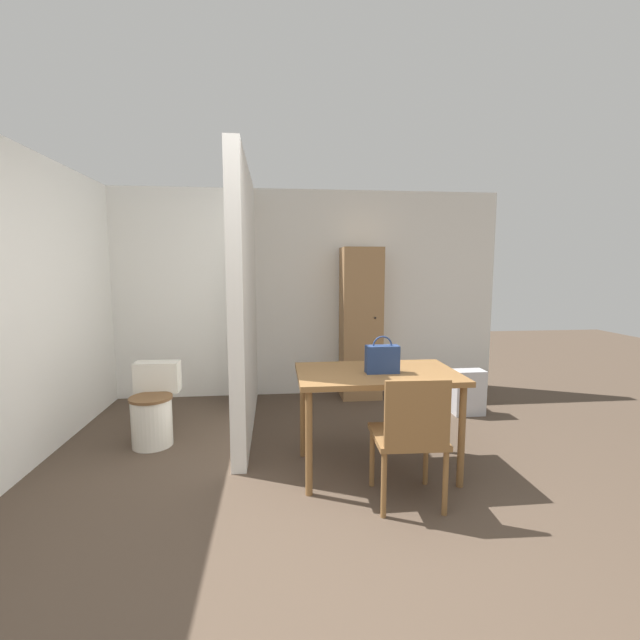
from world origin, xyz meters
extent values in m
plane|color=#4C3D30|center=(0.00, 0.00, 0.00)|extent=(16.00, 16.00, 0.00)
cube|color=white|center=(0.00, 3.26, 1.25)|extent=(5.18, 0.12, 2.50)
cube|color=white|center=(-2.15, 1.60, 1.25)|extent=(0.12, 4.20, 2.50)
cube|color=white|center=(-0.48, 2.17, 1.25)|extent=(0.12, 2.07, 2.50)
cube|color=brown|center=(0.58, 1.09, 0.77)|extent=(1.21, 0.75, 0.04)
cylinder|color=brown|center=(0.03, 0.78, 0.37)|extent=(0.05, 0.05, 0.75)
cylinder|color=brown|center=(1.12, 0.78, 0.37)|extent=(0.05, 0.05, 0.75)
cylinder|color=brown|center=(0.03, 1.41, 0.37)|extent=(0.05, 0.05, 0.75)
cylinder|color=brown|center=(1.12, 1.41, 0.37)|extent=(0.05, 0.05, 0.75)
cube|color=brown|center=(0.68, 0.65, 0.45)|extent=(0.47, 0.47, 0.04)
cube|color=brown|center=(0.68, 0.44, 0.68)|extent=(0.41, 0.05, 0.42)
cylinder|color=brown|center=(0.49, 0.86, 0.22)|extent=(0.04, 0.04, 0.43)
cylinder|color=brown|center=(0.89, 0.84, 0.22)|extent=(0.04, 0.04, 0.43)
cylinder|color=brown|center=(0.48, 0.46, 0.22)|extent=(0.04, 0.04, 0.43)
cylinder|color=brown|center=(0.87, 0.45, 0.22)|extent=(0.04, 0.04, 0.43)
cylinder|color=silver|center=(-1.28, 1.76, 0.21)|extent=(0.35, 0.35, 0.42)
cylinder|color=brown|center=(-1.28, 1.76, 0.43)|extent=(0.37, 0.37, 0.02)
cube|color=silver|center=(-1.28, 2.00, 0.56)|extent=(0.40, 0.18, 0.28)
cube|color=navy|center=(0.60, 1.05, 0.89)|extent=(0.25, 0.10, 0.21)
torus|color=navy|center=(0.60, 1.05, 0.99)|extent=(0.15, 0.01, 0.15)
cube|color=#997047|center=(0.83, 2.99, 0.90)|extent=(0.47, 0.38, 1.81)
sphere|color=black|center=(0.96, 2.79, 0.99)|extent=(0.02, 0.02, 0.02)
cube|color=#BCBCC1|center=(1.87, 2.25, 0.24)|extent=(0.33, 0.19, 0.48)
camera|label=1|loc=(-0.18, -2.02, 1.57)|focal=24.00mm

